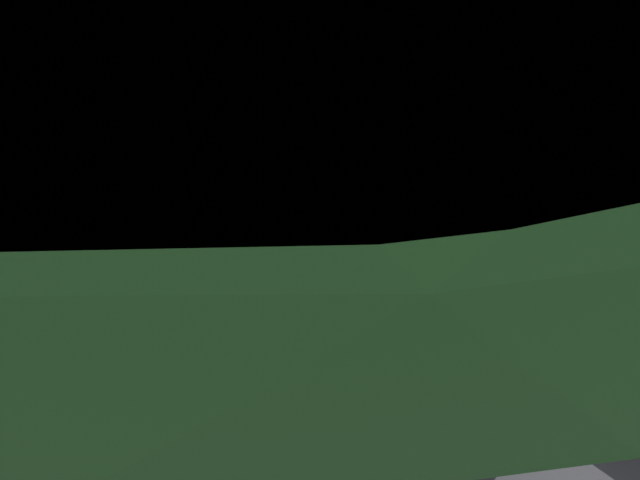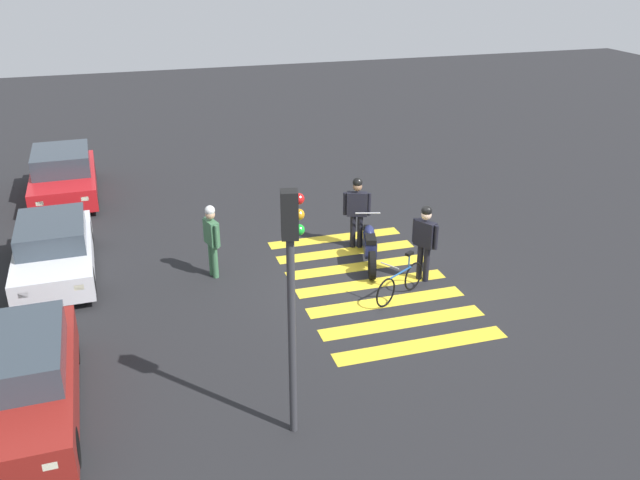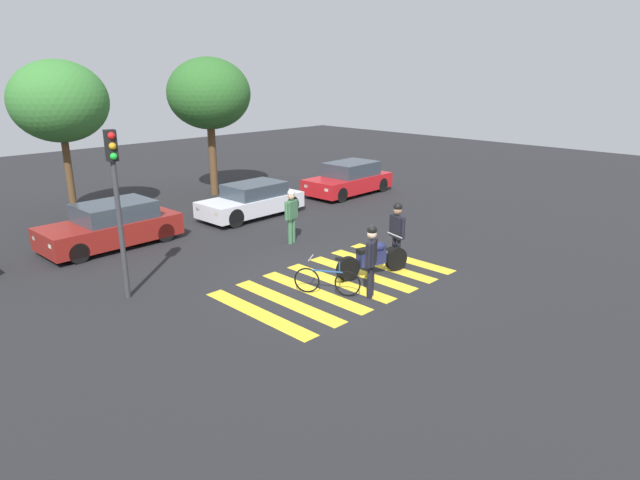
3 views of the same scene
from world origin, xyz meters
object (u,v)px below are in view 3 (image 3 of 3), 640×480
(police_motorcycle, at_px, (373,259))
(traffic_light_pole, at_px, (116,188))
(car_maroon_wagon, at_px, (112,226))
(car_red_convertible, at_px, (349,179))
(officer_by_motorcycle, at_px, (371,256))
(pedestrian_bystander, at_px, (291,212))
(car_white_van, at_px, (252,201))
(leaning_bicycle, at_px, (327,280))
(officer_on_foot, at_px, (397,229))

(police_motorcycle, distance_m, traffic_light_pole, 6.69)
(car_maroon_wagon, height_order, traffic_light_pole, traffic_light_pole)
(car_red_convertible, bearing_deg, officer_by_motorcycle, -135.59)
(police_motorcycle, height_order, car_maroon_wagon, car_maroon_wagon)
(police_motorcycle, bearing_deg, pedestrian_bystander, 83.30)
(officer_by_motorcycle, bearing_deg, pedestrian_bystander, 70.99)
(officer_by_motorcycle, height_order, car_white_van, officer_by_motorcycle)
(officer_by_motorcycle, height_order, car_red_convertible, officer_by_motorcycle)
(leaning_bicycle, bearing_deg, car_red_convertible, 39.16)
(car_white_van, height_order, traffic_light_pole, traffic_light_pole)
(officer_by_motorcycle, relative_size, car_white_van, 0.45)
(leaning_bicycle, relative_size, car_white_van, 0.36)
(police_motorcycle, xyz_separation_m, pedestrian_bystander, (0.43, 3.70, 0.54))
(car_maroon_wagon, relative_size, car_red_convertible, 1.00)
(officer_on_foot, xyz_separation_m, car_maroon_wagon, (-4.75, 7.53, -0.44))
(car_maroon_wagon, bearing_deg, officer_on_foot, -57.76)
(police_motorcycle, bearing_deg, officer_on_foot, -1.44)
(officer_by_motorcycle, bearing_deg, car_white_van, 71.12)
(leaning_bicycle, height_order, officer_by_motorcycle, officer_by_motorcycle)
(car_maroon_wagon, relative_size, traffic_light_pole, 1.04)
(officer_by_motorcycle, distance_m, car_red_convertible, 11.60)
(officer_on_foot, height_order, pedestrian_bystander, officer_on_foot)
(officer_on_foot, distance_m, car_red_convertible, 9.51)
(officer_on_foot, relative_size, car_red_convertible, 0.44)
(police_motorcycle, distance_m, car_maroon_wagon, 8.38)
(leaning_bicycle, relative_size, officer_on_foot, 0.78)
(car_maroon_wagon, height_order, car_red_convertible, car_red_convertible)
(officer_by_motorcycle, distance_m, car_maroon_wagon, 8.78)
(car_white_van, xyz_separation_m, traffic_light_pole, (-6.99, -3.93, 2.12))
(police_motorcycle, bearing_deg, car_white_van, 77.31)
(officer_on_foot, xyz_separation_m, traffic_light_pole, (-6.37, 3.31, 1.64))
(officer_on_foot, xyz_separation_m, pedestrian_bystander, (-0.57, 3.72, -0.08))
(leaning_bicycle, distance_m, car_red_convertible, 11.52)
(leaning_bicycle, xyz_separation_m, officer_by_motorcycle, (0.65, -0.84, 0.70))
(officer_on_foot, bearing_deg, car_red_convertible, 49.81)
(officer_on_foot, bearing_deg, leaning_bicycle, -179.72)
(leaning_bicycle, xyz_separation_m, traffic_light_pole, (-3.57, 3.32, 2.37))
(car_white_van, bearing_deg, leaning_bicycle, -115.22)
(police_motorcycle, xyz_separation_m, car_red_convertible, (7.14, 7.24, 0.20))
(officer_by_motorcycle, distance_m, pedestrian_bystander, 4.84)
(police_motorcycle, distance_m, car_red_convertible, 10.17)
(car_red_convertible, height_order, traffic_light_pole, traffic_light_pole)
(officer_on_foot, distance_m, traffic_light_pole, 7.37)
(police_motorcycle, distance_m, leaning_bicycle, 1.79)
(leaning_bicycle, relative_size, traffic_light_pole, 0.36)
(police_motorcycle, height_order, officer_on_foot, officer_on_foot)
(officer_on_foot, xyz_separation_m, officer_by_motorcycle, (-2.15, -0.85, -0.03))
(police_motorcycle, xyz_separation_m, leaning_bicycle, (-1.79, -0.04, -0.10))
(leaning_bicycle, height_order, traffic_light_pole, traffic_light_pole)
(officer_by_motorcycle, relative_size, traffic_light_pole, 0.45)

